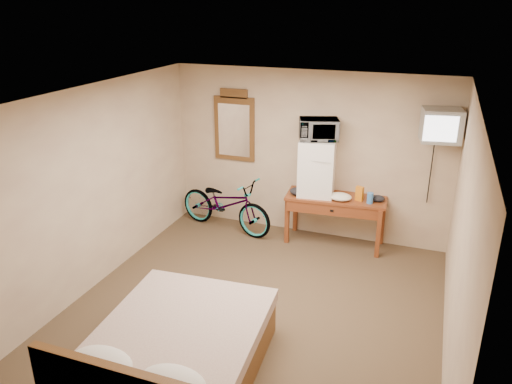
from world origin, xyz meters
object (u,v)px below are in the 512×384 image
at_px(desk, 335,205).
at_px(mini_fridge, 317,167).
at_px(microwave, 319,129).
at_px(blue_cup, 370,198).
at_px(bed, 173,357).
at_px(wall_mirror, 234,126).
at_px(crt_television, 441,125).
at_px(bicycle, 225,204).

xyz_separation_m(desk, mini_fridge, (-0.30, 0.04, 0.52)).
xyz_separation_m(microwave, blue_cup, (0.80, -0.09, -0.89)).
xyz_separation_m(desk, bed, (-0.80, -3.38, -0.34)).
distance_m(mini_fridge, wall_mirror, 1.47).
relative_size(desk, bed, 0.71).
relative_size(crt_television, wall_mirror, 0.56).
relative_size(microwave, crt_television, 0.87).
bearing_deg(desk, blue_cup, -6.26).
bearing_deg(bed, bicycle, 105.32).
bearing_deg(microwave, mini_fridge, -142.60).
bearing_deg(bicycle, mini_fridge, -73.01).
height_order(blue_cup, wall_mirror, wall_mirror).
distance_m(microwave, bed, 3.73).
bearing_deg(bicycle, blue_cup, -77.04).
bearing_deg(bed, microwave, 81.67).
height_order(microwave, wall_mirror, wall_mirror).
xyz_separation_m(mini_fridge, crt_television, (1.60, -0.02, 0.75)).
distance_m(crt_television, wall_mirror, 3.00).
bearing_deg(desk, bed, -103.39).
bearing_deg(bicycle, crt_television, -75.70).
relative_size(mini_fridge, bicycle, 0.50).
height_order(microwave, bicycle, microwave).
bearing_deg(blue_cup, crt_television, 5.53).
xyz_separation_m(wall_mirror, bed, (0.88, -3.65, -1.30)).
relative_size(mini_fridge, bed, 0.40).
distance_m(crt_television, bed, 4.31).
bearing_deg(mini_fridge, microwave, 56.28).
height_order(bicycle, bed, bed).
bearing_deg(microwave, bed, -117.21).
distance_m(desk, crt_television, 1.82).
relative_size(mini_fridge, wall_mirror, 0.74).
bearing_deg(crt_television, microwave, 179.45).
distance_m(desk, bed, 3.49).
height_order(mini_fridge, wall_mirror, wall_mirror).
bearing_deg(crt_television, bed, -121.65).
xyz_separation_m(crt_television, wall_mirror, (-2.98, 0.25, -0.32)).
xyz_separation_m(mini_fridge, bicycle, (-1.40, -0.11, -0.72)).
xyz_separation_m(desk, wall_mirror, (-1.68, 0.27, 0.96)).
xyz_separation_m(mini_fridge, blue_cup, (0.80, -0.09, -0.33)).
bearing_deg(blue_cup, bed, -111.33).
height_order(desk, wall_mirror, wall_mirror).
height_order(crt_television, bed, crt_television).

